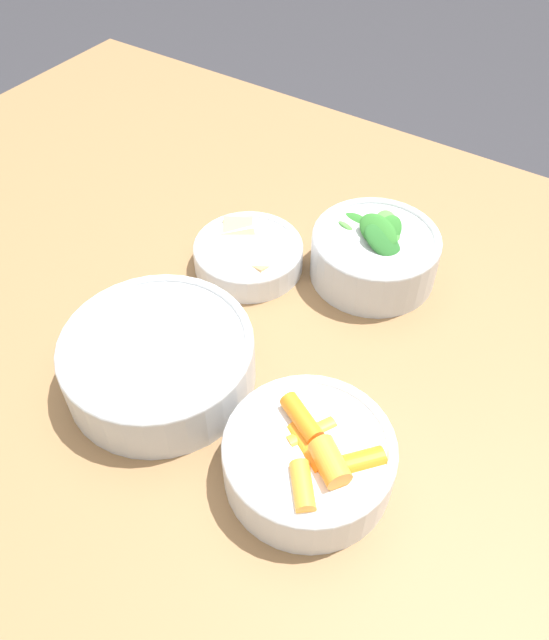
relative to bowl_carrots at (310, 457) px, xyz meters
The scene contains 6 objects.
ground_plane 0.84m from the bowl_carrots, 40.91° to the right, with size 10.00×10.00×0.00m, color #2D2D33.
dining_table 0.27m from the bowl_carrots, 40.91° to the right, with size 1.32×0.92×0.77m.
bowl_carrots is the anchor object (origin of this frame).
bowl_greens 0.29m from the bowl_carrots, 74.35° to the right, with size 0.15×0.15×0.09m.
bowl_beans_hotdog 0.19m from the bowl_carrots, ahead, with size 0.20×0.20×0.06m.
bowl_cookies 0.30m from the bowl_carrots, 44.18° to the right, with size 0.14×0.14×0.04m.
Camera 1 is at (-0.31, 0.42, 1.31)m, focal length 35.00 mm.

